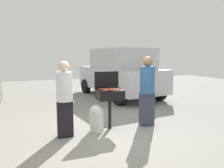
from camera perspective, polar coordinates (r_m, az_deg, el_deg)
The scene contains 23 objects.
ground_plane at distance 5.17m, azimuth -0.29°, elevation -12.27°, with size 24.00×24.00×0.00m, color gray.
bbq_grill at distance 5.26m, azimuth -0.60°, elevation -3.08°, with size 0.60×0.44×0.93m.
grill_lid_open at distance 5.41m, azimuth -1.39°, elevation 1.00°, with size 0.60×0.05×0.42m, color black.
hot_dog_0 at distance 5.31m, azimuth -2.61°, elevation -1.26°, with size 0.03×0.03×0.13m, color #AD4228.
hot_dog_1 at distance 5.05m, azimuth -1.75°, elevation -1.69°, with size 0.03×0.03×0.13m, color #B74C33.
hot_dog_2 at distance 5.31m, azimuth -1.36°, elevation -1.26°, with size 0.03×0.03×0.13m, color #B74C33.
hot_dog_3 at distance 5.34m, azimuth 0.93°, elevation -1.20°, with size 0.03×0.03×0.13m, color #AD4228.
hot_dog_4 at distance 5.26m, azimuth -1.31°, elevation -1.34°, with size 0.03×0.03×0.13m, color #AD4228.
hot_dog_5 at distance 5.39m, azimuth 0.00°, elevation -1.14°, with size 0.03×0.03×0.13m, color #C6593D.
hot_dog_6 at distance 5.24m, azimuth -0.12°, elevation -1.37°, with size 0.03×0.03×0.13m, color #B74C33.
hot_dog_7 at distance 5.10m, azimuth -1.76°, elevation -1.61°, with size 0.03×0.03×0.13m, color #AD4228.
hot_dog_8 at distance 5.15m, azimuth -1.09°, elevation -1.52°, with size 0.03×0.03×0.13m, color #B74C33.
hot_dog_9 at distance 5.26m, azimuth 1.51°, elevation -1.35°, with size 0.03×0.03×0.13m, color #AD4228.
hot_dog_10 at distance 5.29m, azimuth 0.43°, elevation -1.29°, with size 0.03×0.03×0.13m, color #C6593D.
hot_dog_11 at distance 5.11m, azimuth 0.60°, elevation -1.59°, with size 0.03×0.03×0.13m, color #AD4228.
hot_dog_12 at distance 5.27m, azimuth -2.80°, elevation -1.33°, with size 0.03×0.03×0.13m, color #AD4228.
hot_dog_13 at distance 5.16m, azimuth 1.10°, elevation -1.50°, with size 0.03×0.03×0.13m, color #B74C33.
hot_dog_14 at distance 5.16m, azimuth 0.10°, elevation -1.50°, with size 0.03×0.03×0.13m, color #C6593D.
hot_dog_15 at distance 5.21m, azimuth 0.23°, elevation -1.43°, with size 0.03×0.03×0.13m, color #B74C33.
propane_tank at distance 5.16m, azimuth -3.95°, elevation -8.57°, with size 0.32×0.32×0.62m.
person_left at distance 4.80m, azimuth -12.02°, elevation -3.10°, with size 0.34×0.34×1.62m.
person_right at distance 5.53m, azimuth 8.95°, elevation -1.16°, with size 0.36×0.36×1.71m.
parked_minivan at distance 9.43m, azimuth 2.07°, elevation 2.94°, with size 2.56×4.63×2.02m.
Camera 1 is at (-1.67, -4.58, 1.72)m, focal length 35.87 mm.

